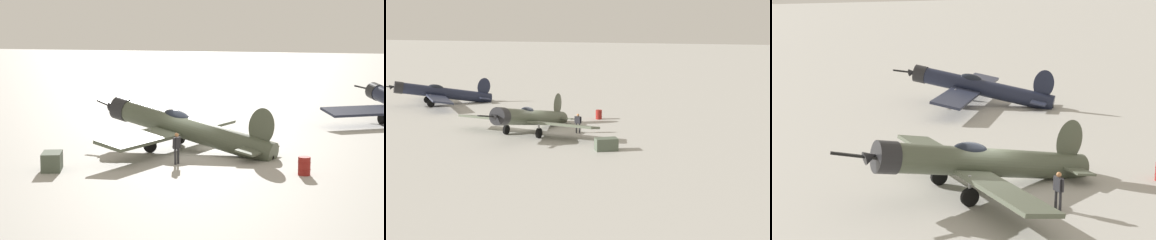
% 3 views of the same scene
% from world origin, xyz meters
% --- Properties ---
extents(ground_plane, '(400.00, 400.00, 0.00)m').
position_xyz_m(ground_plane, '(0.00, 0.00, 0.00)').
color(ground_plane, '#A8A59E').
extents(airplane_foreground, '(12.31, 12.52, 3.22)m').
position_xyz_m(airplane_foreground, '(-0.52, 0.05, 1.30)').
color(airplane_foreground, '#4C5442').
rests_on(airplane_foreground, ground_plane).
extents(ground_crew_mechanic, '(0.24, 0.63, 1.63)m').
position_xyz_m(ground_crew_mechanic, '(0.88, -3.63, 0.99)').
color(ground_crew_mechanic, '#2D2D33').
rests_on(ground_crew_mechanic, ground_plane).
extents(equipment_crate, '(1.61, 1.83, 0.89)m').
position_xyz_m(equipment_crate, '(-3.96, -7.60, 0.45)').
color(equipment_crate, '#4C5647').
rests_on(equipment_crate, ground_plane).
extents(fuel_drum, '(0.62, 0.62, 0.88)m').
position_xyz_m(fuel_drum, '(7.49, -3.30, 0.44)').
color(fuel_drum, maroon).
rests_on(fuel_drum, ground_plane).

